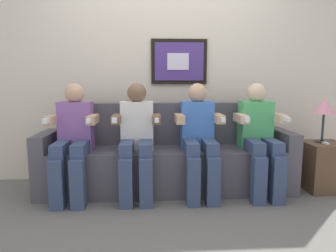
{
  "coord_description": "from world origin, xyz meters",
  "views": [
    {
      "loc": [
        -0.17,
        -2.71,
        1.12
      ],
      "look_at": [
        0.0,
        0.15,
        0.7
      ],
      "focal_mm": 31.96,
      "sensor_mm": 36.0,
      "label": 1
    }
  ],
  "objects_px": {
    "person_right_center": "(199,135)",
    "side_table_right": "(323,166)",
    "person_left_center": "(137,136)",
    "person_rightmost": "(259,134)",
    "table_lamp": "(324,108)",
    "person_leftmost": "(73,136)",
    "couch": "(167,160)",
    "spare_remote_on_table": "(324,143)"
  },
  "relations": [
    {
      "from": "person_left_center",
      "to": "side_table_right",
      "type": "relative_size",
      "value": 2.22
    },
    {
      "from": "person_left_center",
      "to": "person_right_center",
      "type": "bearing_deg",
      "value": 0.04
    },
    {
      "from": "table_lamp",
      "to": "spare_remote_on_table",
      "type": "height_order",
      "value": "table_lamp"
    },
    {
      "from": "person_left_center",
      "to": "person_rightmost",
      "type": "distance_m",
      "value": 1.21
    },
    {
      "from": "couch",
      "to": "person_rightmost",
      "type": "relative_size",
      "value": 2.32
    },
    {
      "from": "person_left_center",
      "to": "person_leftmost",
      "type": "bearing_deg",
      "value": 180.0
    },
    {
      "from": "person_left_center",
      "to": "table_lamp",
      "type": "relative_size",
      "value": 2.41
    },
    {
      "from": "person_right_center",
      "to": "spare_remote_on_table",
      "type": "bearing_deg",
      "value": 0.86
    },
    {
      "from": "person_right_center",
      "to": "spare_remote_on_table",
      "type": "xyz_separation_m",
      "value": [
        1.3,
        0.02,
        -0.1
      ]
    },
    {
      "from": "person_leftmost",
      "to": "spare_remote_on_table",
      "type": "relative_size",
      "value": 8.54
    },
    {
      "from": "person_right_center",
      "to": "person_left_center",
      "type": "bearing_deg",
      "value": -179.96
    },
    {
      "from": "person_leftmost",
      "to": "side_table_right",
      "type": "distance_m",
      "value": 2.57
    },
    {
      "from": "couch",
      "to": "side_table_right",
      "type": "bearing_deg",
      "value": -3.77
    },
    {
      "from": "couch",
      "to": "table_lamp",
      "type": "bearing_deg",
      "value": -2.61
    },
    {
      "from": "person_leftmost",
      "to": "person_rightmost",
      "type": "relative_size",
      "value": 1.0
    },
    {
      "from": "person_right_center",
      "to": "table_lamp",
      "type": "bearing_deg",
      "value": 4.14
    },
    {
      "from": "person_right_center",
      "to": "side_table_right",
      "type": "height_order",
      "value": "person_right_center"
    },
    {
      "from": "person_leftmost",
      "to": "table_lamp",
      "type": "distance_m",
      "value": 2.54
    },
    {
      "from": "couch",
      "to": "side_table_right",
      "type": "height_order",
      "value": "couch"
    },
    {
      "from": "person_leftmost",
      "to": "person_right_center",
      "type": "xyz_separation_m",
      "value": [
        1.21,
        0.0,
        -0.0
      ]
    },
    {
      "from": "person_left_center",
      "to": "table_lamp",
      "type": "xyz_separation_m",
      "value": [
        1.92,
        0.1,
        0.25
      ]
    },
    {
      "from": "couch",
      "to": "person_rightmost",
      "type": "xyz_separation_m",
      "value": [
        0.91,
        -0.17,
        0.29
      ]
    },
    {
      "from": "person_leftmost",
      "to": "person_rightmost",
      "type": "bearing_deg",
      "value": 0.0
    },
    {
      "from": "table_lamp",
      "to": "person_rightmost",
      "type": "bearing_deg",
      "value": -172.33
    },
    {
      "from": "side_table_right",
      "to": "spare_remote_on_table",
      "type": "bearing_deg",
      "value": -130.31
    },
    {
      "from": "side_table_right",
      "to": "person_left_center",
      "type": "bearing_deg",
      "value": -178.18
    },
    {
      "from": "person_rightmost",
      "to": "table_lamp",
      "type": "height_order",
      "value": "person_rightmost"
    },
    {
      "from": "table_lamp",
      "to": "spare_remote_on_table",
      "type": "xyz_separation_m",
      "value": [
        -0.02,
        -0.08,
        -0.35
      ]
    },
    {
      "from": "person_left_center",
      "to": "side_table_right",
      "type": "bearing_deg",
      "value": 1.82
    },
    {
      "from": "person_rightmost",
      "to": "spare_remote_on_table",
      "type": "relative_size",
      "value": 8.54
    },
    {
      "from": "person_left_center",
      "to": "person_rightmost",
      "type": "xyz_separation_m",
      "value": [
        1.21,
        0.0,
        0.0
      ]
    },
    {
      "from": "person_left_center",
      "to": "person_rightmost",
      "type": "height_order",
      "value": "same"
    },
    {
      "from": "table_lamp",
      "to": "person_right_center",
      "type": "bearing_deg",
      "value": -175.86
    },
    {
      "from": "couch",
      "to": "side_table_right",
      "type": "distance_m",
      "value": 1.64
    },
    {
      "from": "side_table_right",
      "to": "couch",
      "type": "bearing_deg",
      "value": 176.23
    },
    {
      "from": "couch",
      "to": "table_lamp",
      "type": "relative_size",
      "value": 5.59
    },
    {
      "from": "person_leftmost",
      "to": "person_rightmost",
      "type": "xyz_separation_m",
      "value": [
        1.82,
        0.0,
        0.0
      ]
    },
    {
      "from": "side_table_right",
      "to": "person_rightmost",
      "type": "bearing_deg",
      "value": -175.16
    },
    {
      "from": "couch",
      "to": "person_right_center",
      "type": "relative_size",
      "value": 2.32
    },
    {
      "from": "person_right_center",
      "to": "table_lamp",
      "type": "xyz_separation_m",
      "value": [
        1.31,
        0.1,
        0.25
      ]
    },
    {
      "from": "person_right_center",
      "to": "side_table_right",
      "type": "bearing_deg",
      "value": 2.62
    },
    {
      "from": "person_rightmost",
      "to": "side_table_right",
      "type": "relative_size",
      "value": 2.22
    }
  ]
}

